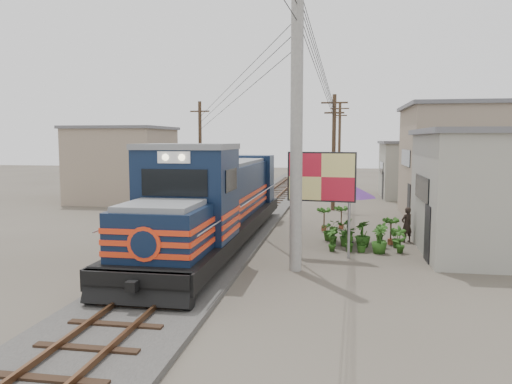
% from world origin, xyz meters
% --- Properties ---
extents(ground, '(120.00, 120.00, 0.00)m').
position_xyz_m(ground, '(0.00, 0.00, 0.00)').
color(ground, '#473F35').
rests_on(ground, ground).
extents(ballast, '(3.60, 70.00, 0.16)m').
position_xyz_m(ballast, '(0.00, 10.00, 0.08)').
color(ballast, '#595651').
rests_on(ballast, ground).
extents(track, '(1.15, 70.00, 0.12)m').
position_xyz_m(track, '(0.00, 10.00, 0.26)').
color(track, '#51331E').
rests_on(track, ground).
extents(locomotive, '(2.98, 16.23, 4.02)m').
position_xyz_m(locomotive, '(0.00, 2.72, 1.75)').
color(locomotive, black).
rests_on(locomotive, ground).
extents(utility_pole_main, '(0.40, 0.40, 10.00)m').
position_xyz_m(utility_pole_main, '(3.50, -0.50, 5.00)').
color(utility_pole_main, '#9E9B93').
rests_on(utility_pole_main, ground).
extents(wooden_pole_mid, '(1.60, 0.24, 7.00)m').
position_xyz_m(wooden_pole_mid, '(4.50, 14.00, 3.68)').
color(wooden_pole_mid, '#4C3826').
rests_on(wooden_pole_mid, ground).
extents(wooden_pole_far, '(1.60, 0.24, 7.50)m').
position_xyz_m(wooden_pole_far, '(4.80, 28.00, 3.93)').
color(wooden_pole_far, '#4C3826').
rests_on(wooden_pole_far, ground).
extents(wooden_pole_left, '(1.60, 0.24, 7.00)m').
position_xyz_m(wooden_pole_left, '(-5.00, 18.00, 3.68)').
color(wooden_pole_left, '#4C3826').
rests_on(wooden_pole_left, ground).
extents(power_lines, '(9.65, 19.00, 3.30)m').
position_xyz_m(power_lines, '(-0.14, 8.49, 7.56)').
color(power_lines, black).
rests_on(power_lines, ground).
extents(shophouse_mid, '(8.40, 7.35, 6.20)m').
position_xyz_m(shophouse_mid, '(12.50, 12.00, 3.11)').
color(shophouse_mid, gray).
rests_on(shophouse_mid, ground).
extents(shophouse_back, '(6.30, 6.30, 4.20)m').
position_xyz_m(shophouse_back, '(11.00, 22.00, 2.11)').
color(shophouse_back, gray).
rests_on(shophouse_back, ground).
extents(shophouse_left, '(6.30, 6.30, 5.20)m').
position_xyz_m(shophouse_left, '(-10.00, 16.00, 2.61)').
color(shophouse_left, gray).
rests_on(shophouse_left, ground).
extents(billboard, '(2.49, 0.41, 3.86)m').
position_xyz_m(billboard, '(4.24, 1.60, 2.86)').
color(billboard, '#99999E').
rests_on(billboard, ground).
extents(market_umbrella, '(2.97, 2.97, 2.53)m').
position_xyz_m(market_umbrella, '(5.27, 4.09, 2.22)').
color(market_umbrella, black).
rests_on(market_umbrella, ground).
extents(vendor, '(0.65, 0.61, 1.49)m').
position_xyz_m(vendor, '(7.70, 4.79, 0.74)').
color(vendor, black).
rests_on(vendor, ground).
extents(plant_nursery, '(3.46, 3.09, 1.07)m').
position_xyz_m(plant_nursery, '(5.62, 3.58, 0.47)').
color(plant_nursery, '#275618').
rests_on(plant_nursery, ground).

